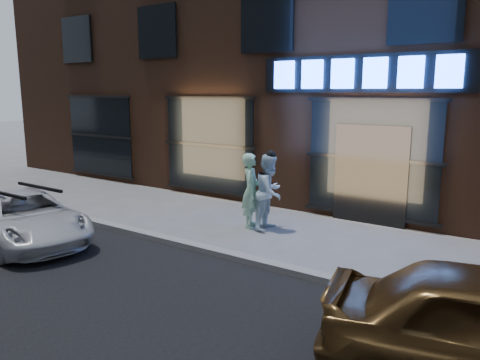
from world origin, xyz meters
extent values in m
plane|color=slate|center=(0.00, 0.00, 0.00)|extent=(90.00, 90.00, 0.00)
cube|color=gray|center=(0.00, 0.00, 0.06)|extent=(60.00, 0.25, 0.12)
cube|color=#54301E|center=(0.00, 8.00, 5.00)|extent=(30.00, 8.00, 10.00)
cube|color=black|center=(-0.40, 3.95, 3.60)|extent=(5.20, 0.06, 0.90)
cube|color=black|center=(0.00, 3.92, 1.20)|extent=(1.80, 0.10, 2.40)
cube|color=#FFBF72|center=(-10.00, 3.98, 1.60)|extent=(3.00, 0.04, 2.60)
cube|color=black|center=(-10.00, 3.94, 1.60)|extent=(3.20, 0.06, 2.80)
cube|color=#FFBF72|center=(-5.00, 3.98, 1.60)|extent=(3.00, 0.04, 2.60)
cube|color=black|center=(-5.00, 3.94, 1.60)|extent=(3.20, 0.06, 2.80)
cube|color=#FFBF72|center=(0.00, 3.98, 1.60)|extent=(3.00, 0.04, 2.60)
cube|color=black|center=(0.00, 3.94, 1.60)|extent=(3.20, 0.06, 2.80)
cube|color=black|center=(-11.00, 3.94, 5.00)|extent=(1.60, 0.06, 1.60)
cube|color=black|center=(-7.00, 3.94, 5.00)|extent=(1.60, 0.06, 1.60)
cube|color=black|center=(-3.00, 3.94, 5.00)|extent=(1.60, 0.06, 1.60)
cube|color=black|center=(1.00, 3.94, 5.00)|extent=(1.60, 0.06, 1.60)
cube|color=#2659FF|center=(-2.40, 3.88, 3.60)|extent=(0.55, 0.12, 0.70)
cube|color=#2659FF|center=(-1.60, 3.88, 3.60)|extent=(0.55, 0.12, 0.70)
cube|color=#2659FF|center=(-0.80, 3.88, 3.60)|extent=(0.55, 0.12, 0.70)
cube|color=#2659FF|center=(0.00, 3.88, 3.60)|extent=(0.55, 0.12, 0.70)
cube|color=#2659FF|center=(0.80, 3.88, 3.60)|extent=(0.55, 0.12, 0.70)
cube|color=#2659FF|center=(1.60, 3.88, 3.60)|extent=(0.55, 0.12, 0.70)
imported|color=#BFFBD4|center=(-2.19, 2.02, 0.88)|extent=(0.64, 0.76, 1.77)
imported|color=white|center=(-1.74, 2.12, 0.89)|extent=(0.74, 0.91, 1.78)
imported|color=silver|center=(-5.56, -1.68, 0.54)|extent=(4.18, 2.61, 1.08)
camera|label=1|loc=(3.76, -6.97, 3.19)|focal=35.00mm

